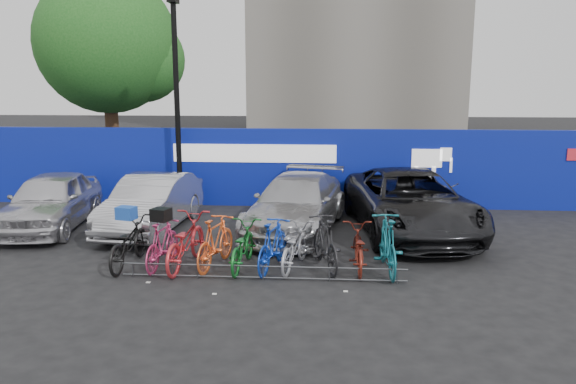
# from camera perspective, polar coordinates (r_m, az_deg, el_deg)

# --- Properties ---
(ground) EXTENTS (100.00, 100.00, 0.00)m
(ground) POSITION_cam_1_polar(r_m,az_deg,el_deg) (11.69, -2.23, -7.90)
(ground) COLOR black
(ground) RESTS_ON ground
(hoarding) EXTENTS (22.00, 0.18, 2.40)m
(hoarding) POSITION_cam_1_polar(r_m,az_deg,el_deg) (17.22, -0.07, 2.49)
(hoarding) COLOR #0B1A97
(hoarding) RESTS_ON ground
(tree) EXTENTS (5.40, 5.20, 7.80)m
(tree) POSITION_cam_1_polar(r_m,az_deg,el_deg) (22.53, -17.29, 13.93)
(tree) COLOR #382314
(tree) RESTS_ON ground
(lamppost) EXTENTS (0.25, 0.50, 6.11)m
(lamppost) POSITION_cam_1_polar(r_m,az_deg,el_deg) (16.97, -11.23, 9.16)
(lamppost) COLOR black
(lamppost) RESTS_ON ground
(bike_rack) EXTENTS (5.60, 0.03, 0.30)m
(bike_rack) POSITION_cam_1_polar(r_m,az_deg,el_deg) (11.08, -2.57, -8.13)
(bike_rack) COLOR #595B60
(bike_rack) RESTS_ON ground
(car_0) EXTENTS (2.23, 4.51, 1.48)m
(car_0) POSITION_cam_1_polar(r_m,az_deg,el_deg) (15.96, -22.95, -0.83)
(car_0) COLOR silver
(car_0) RESTS_ON ground
(car_1) EXTENTS (1.79, 4.39, 1.41)m
(car_1) POSITION_cam_1_polar(r_m,az_deg,el_deg) (15.00, -13.67, -1.09)
(car_1) COLOR #A9AAAF
(car_1) RESTS_ON ground
(car_2) EXTENTS (2.87, 5.18, 1.42)m
(car_2) POSITION_cam_1_polar(r_m,az_deg,el_deg) (14.48, 0.87, -1.20)
(car_2) COLOR #AEAEB3
(car_2) RESTS_ON ground
(car_3) EXTENTS (3.38, 6.01, 1.58)m
(car_3) POSITION_cam_1_polar(r_m,az_deg,el_deg) (14.63, 12.31, -1.00)
(car_3) COLOR black
(car_3) RESTS_ON ground
(bike_0) EXTENTS (0.75, 1.96, 1.02)m
(bike_0) POSITION_cam_1_polar(r_m,az_deg,el_deg) (12.22, -15.94, -4.99)
(bike_0) COLOR black
(bike_0) RESTS_ON ground
(bike_1) EXTENTS (0.66, 1.71, 1.00)m
(bike_1) POSITION_cam_1_polar(r_m,az_deg,el_deg) (11.98, -12.65, -5.19)
(bike_1) COLOR #C02F64
(bike_1) RESTS_ON ground
(bike_2) EXTENTS (0.95, 2.15, 1.10)m
(bike_2) POSITION_cam_1_polar(r_m,az_deg,el_deg) (11.89, -10.41, -4.99)
(bike_2) COLOR red
(bike_2) RESTS_ON ground
(bike_3) EXTENTS (0.89, 1.86, 1.08)m
(bike_3) POSITION_cam_1_polar(r_m,az_deg,el_deg) (11.80, -7.37, -5.07)
(bike_3) COLOR #FF6227
(bike_3) RESTS_ON ground
(bike_4) EXTENTS (0.78, 1.85, 0.95)m
(bike_4) POSITION_cam_1_polar(r_m,az_deg,el_deg) (11.69, -4.69, -5.49)
(bike_4) COLOR #136722
(bike_4) RESTS_ON ground
(bike_5) EXTENTS (0.90, 1.81, 1.05)m
(bike_5) POSITION_cam_1_polar(r_m,az_deg,el_deg) (11.55, -1.56, -5.42)
(bike_5) COLOR #1139BB
(bike_5) RESTS_ON ground
(bike_6) EXTENTS (0.99, 1.84, 0.92)m
(bike_6) POSITION_cam_1_polar(r_m,az_deg,el_deg) (11.66, 0.64, -5.59)
(bike_6) COLOR #A0A1A8
(bike_6) RESTS_ON ground
(bike_7) EXTENTS (0.98, 1.92, 1.11)m
(bike_7) POSITION_cam_1_polar(r_m,az_deg,el_deg) (11.61, 3.82, -5.19)
(bike_7) COLOR black
(bike_7) RESTS_ON ground
(bike_8) EXTENTS (0.62, 1.75, 0.92)m
(bike_8) POSITION_cam_1_polar(r_m,az_deg,el_deg) (11.67, 7.12, -5.67)
(bike_8) COLOR maroon
(bike_8) RESTS_ON ground
(bike_9) EXTENTS (0.66, 1.98, 1.18)m
(bike_9) POSITION_cam_1_polar(r_m,az_deg,el_deg) (11.55, 10.10, -5.25)
(bike_9) COLOR #166E7B
(bike_9) RESTS_ON ground
(cargo_crate) EXTENTS (0.43, 0.36, 0.26)m
(cargo_crate) POSITION_cam_1_polar(r_m,az_deg,el_deg) (12.06, -16.10, -2.06)
(cargo_crate) COLOR #1D4BB1
(cargo_crate) RESTS_ON bike_0
(cargo_topcase) EXTENTS (0.43, 0.41, 0.26)m
(cargo_topcase) POSITION_cam_1_polar(r_m,az_deg,el_deg) (11.82, -12.78, -2.25)
(cargo_topcase) COLOR black
(cargo_topcase) RESTS_ON bike_1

